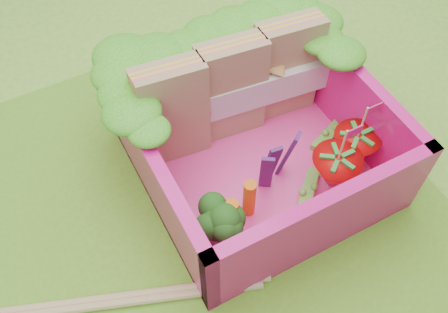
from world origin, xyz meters
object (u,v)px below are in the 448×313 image
Objects in this scene: sandwich_stack at (232,90)px; chopsticks at (41,310)px; strawberry_right at (353,150)px; strawberry_left at (334,173)px; bento_box at (258,139)px; broccoli at (215,223)px.

sandwich_stack reaches higher than chopsticks.
strawberry_left is at bearing -157.19° from strawberry_right.
strawberry_left reaches higher than chopsticks.
chopsticks is (-1.67, 0.09, -0.17)m from strawberry_left.
sandwich_stack reaches higher than strawberry_right.
bento_box is 2.52× the size of strawberry_left.
sandwich_stack is 2.38× the size of strawberry_left.
strawberry_right is (0.19, 0.08, -0.01)m from strawberry_left.
sandwich_stack is 0.56× the size of chopsticks.
broccoli is 0.74m from strawberry_left.
broccoli is 0.61× the size of strawberry_left.
strawberry_left is (0.28, -0.66, -0.19)m from sandwich_stack.
bento_box is at bearing 10.63° from chopsticks.
strawberry_left reaches higher than broccoli.
sandwich_stack is 0.81m from broccoli.
bento_box is 0.56m from strawberry_right.
strawberry_left is 1.03× the size of strawberry_right.
bento_box reaches higher than chopsticks.
chopsticks is at bearing 175.21° from broccoli.
sandwich_stack is at bearing 129.39° from strawberry_right.
sandwich_stack is 0.78m from strawberry_right.
strawberry_right is at bearing 22.81° from strawberry_left.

